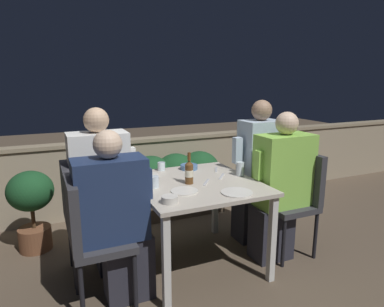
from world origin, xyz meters
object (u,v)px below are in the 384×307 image
object	(u,v)px
chair_right_far	(272,181)
person_white_polo	(105,192)
chair_right_near	(297,193)
person_blue_shirt	(256,170)
beer_bottle	(189,172)
potted_plant	(31,202)
chair_left_near	(88,231)
person_green_blouse	(280,187)
person_navy_jumper	(117,219)
chair_left_far	(80,209)

from	to	relation	value
chair_right_far	person_white_polo	bearing A→B (deg)	179.86
chair_right_near	person_blue_shirt	xyz separation A→B (m)	(-0.18, 0.38, 0.13)
beer_bottle	person_blue_shirt	bearing A→B (deg)	16.08
person_white_polo	potted_plant	bearing A→B (deg)	132.10
chair_left_near	person_white_polo	bearing A→B (deg)	65.56
chair_right_near	chair_right_far	size ratio (longest dim) A/B	1.00
person_green_blouse	chair_right_far	world-z (taller)	person_green_blouse
person_navy_jumper	chair_right_near	distance (m)	1.60
potted_plant	person_white_polo	bearing A→B (deg)	-47.90
chair_right_far	potted_plant	world-z (taller)	chair_right_far
chair_right_far	potted_plant	size ratio (longest dim) A/B	1.23
person_green_blouse	beer_bottle	xyz separation A→B (m)	(-0.78, 0.15, 0.18)
person_blue_shirt	beer_bottle	distance (m)	0.84
chair_right_near	potted_plant	size ratio (longest dim) A/B	1.23
person_green_blouse	chair_right_far	size ratio (longest dim) A/B	1.40
chair_left_near	person_green_blouse	xyz separation A→B (m)	(1.60, 0.04, 0.08)
beer_bottle	potted_plant	world-z (taller)	beer_bottle
person_green_blouse	chair_right_far	xyz separation A→B (m)	(0.21, 0.38, -0.08)
chair_left_near	chair_right_far	size ratio (longest dim) A/B	1.00
person_navy_jumper	beer_bottle	size ratio (longest dim) A/B	4.85
beer_bottle	chair_right_far	bearing A→B (deg)	13.08
chair_left_far	person_white_polo	world-z (taller)	person_white_polo
potted_plant	beer_bottle	bearing A→B (deg)	-35.67
person_white_polo	chair_left_near	bearing A→B (deg)	-114.44
person_green_blouse	person_blue_shirt	xyz separation A→B (m)	(0.02, 0.38, 0.05)
chair_right_near	person_navy_jumper	bearing A→B (deg)	-178.71
person_navy_jumper	potted_plant	xyz separation A→B (m)	(-0.56, 1.03, -0.15)
chair_left_near	chair_right_near	bearing A→B (deg)	1.14
person_navy_jumper	chair_right_far	xyz separation A→B (m)	(1.62, 0.42, -0.05)
chair_left_near	beer_bottle	distance (m)	0.88
person_navy_jumper	person_blue_shirt	world-z (taller)	person_blue_shirt
person_blue_shirt	potted_plant	distance (m)	2.09
person_white_polo	person_blue_shirt	size ratio (longest dim) A/B	0.99
person_white_polo	chair_right_far	xyz separation A→B (m)	(1.62, -0.00, -0.11)
person_navy_jumper	person_green_blouse	world-z (taller)	person_green_blouse
person_white_polo	beer_bottle	distance (m)	0.69
person_white_polo	person_green_blouse	size ratio (longest dim) A/B	1.04
person_blue_shirt	beer_bottle	world-z (taller)	person_blue_shirt
beer_bottle	person_navy_jumper	bearing A→B (deg)	-163.26
person_navy_jumper	person_green_blouse	distance (m)	1.40
person_green_blouse	chair_left_far	bearing A→B (deg)	166.45
chair_left_far	chair_right_near	size ratio (longest dim) A/B	1.00
person_navy_jumper	chair_left_near	bearing A→B (deg)	-180.00
person_navy_jumper	person_blue_shirt	size ratio (longest dim) A/B	0.91
potted_plant	chair_left_near	bearing A→B (deg)	-70.75
chair_right_near	person_green_blouse	xyz separation A→B (m)	(-0.20, 0.00, 0.08)
chair_left_near	potted_plant	xyz separation A→B (m)	(-0.36, 1.03, -0.10)
chair_left_far	person_white_polo	size ratio (longest dim) A/B	0.69
chair_left_near	potted_plant	distance (m)	1.10
person_green_blouse	beer_bottle	world-z (taller)	person_green_blouse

